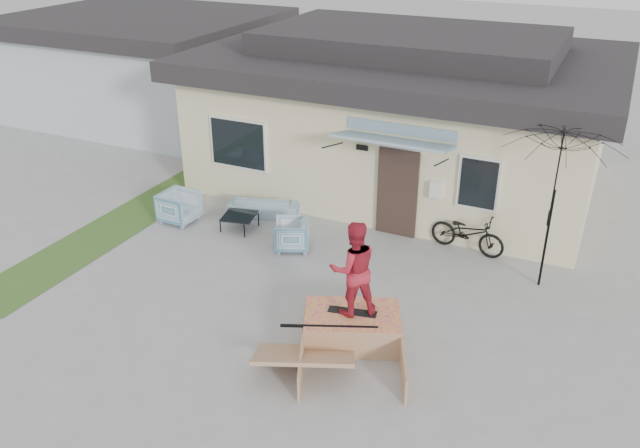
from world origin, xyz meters
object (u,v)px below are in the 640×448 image
at_px(skateboard, 352,311).
at_px(skate_ramp, 352,327).
at_px(armchair_right, 291,233).
at_px(bicycle, 468,229).
at_px(loveseat, 264,202).
at_px(coffee_table, 240,222).
at_px(skater, 354,267).
at_px(armchair_left, 179,205).
at_px(patio_umbrella, 552,207).

bearing_deg(skateboard, skate_ramp, -79.04).
distance_m(armchair_right, bicycle, 3.90).
relative_size(loveseat, coffee_table, 2.34).
height_order(coffee_table, skate_ramp, skate_ramp).
bearing_deg(skater, armchair_left, -61.89).
height_order(loveseat, bicycle, bicycle).
distance_m(armchair_left, bicycle, 6.84).
xyz_separation_m(loveseat, skater, (3.96, -3.84, 1.14)).
bearing_deg(patio_umbrella, armchair_right, -171.79).
bearing_deg(skateboard, bicycle, 63.81).
relative_size(armchair_right, skateboard, 0.90).
bearing_deg(armchair_right, loveseat, -156.22).
bearing_deg(coffee_table, armchair_left, -170.84).
bearing_deg(patio_umbrella, loveseat, 175.50).
bearing_deg(skate_ramp, loveseat, 112.79).
height_order(loveseat, skateboard, loveseat).
xyz_separation_m(loveseat, skate_ramp, (3.98, -3.89, -0.06)).
height_order(coffee_table, bicycle, bicycle).
xyz_separation_m(loveseat, armchair_right, (1.43, -1.29, 0.05)).
xyz_separation_m(armchair_left, bicycle, (6.68, 1.47, 0.12)).
relative_size(coffee_table, skateboard, 0.86).
bearing_deg(armchair_left, skater, -113.23).
height_order(skateboard, skater, skater).
bearing_deg(coffee_table, bicycle, 13.39).
height_order(patio_umbrella, skate_ramp, patio_umbrella).
bearing_deg(armchair_right, armchair_left, -115.64).
xyz_separation_m(armchair_left, armchair_right, (3.10, -0.08, -0.04)).
relative_size(coffee_table, skate_ramp, 0.33).
bearing_deg(armchair_right, patio_umbrella, 74.08).
height_order(armchair_right, skater, skater).
bearing_deg(skateboard, skater, -101.87).
bearing_deg(patio_umbrella, armchair_left, -175.37).
relative_size(loveseat, patio_umbrella, 0.64).
distance_m(armchair_left, coffee_table, 1.58).
relative_size(coffee_table, patio_umbrella, 0.27).
bearing_deg(skate_ramp, armchair_left, 131.75).
distance_m(armchair_left, armchair_right, 3.10).
height_order(bicycle, patio_umbrella, patio_umbrella).
distance_m(patio_umbrella, skater, 4.31).
bearing_deg(armchair_right, skate_ramp, 20.28).
distance_m(coffee_table, patio_umbrella, 7.03).
bearing_deg(coffee_table, patio_umbrella, 3.61).
bearing_deg(armchair_right, bicycle, 89.34).
relative_size(patio_umbrella, skate_ramp, 1.22).
height_order(loveseat, skater, skater).
bearing_deg(skater, bicycle, -141.13).
relative_size(armchair_right, bicycle, 0.45).
height_order(skate_ramp, skater, skater).
relative_size(coffee_table, skater, 0.42).
relative_size(coffee_table, bicycle, 0.43).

